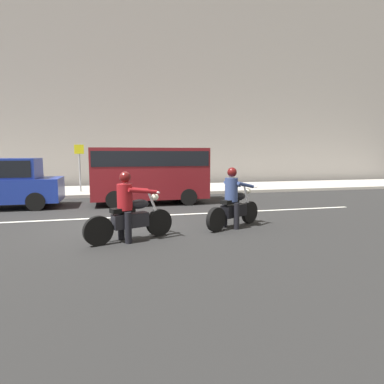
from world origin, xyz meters
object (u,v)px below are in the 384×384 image
(parked_van_maroon, at_px, (149,172))
(street_sign_post, at_px, (80,163))
(motorcycle_with_rider_denim_blue, at_px, (234,203))
(parked_hatchback_cobalt_blue, at_px, (3,183))
(motorcycle_with_rider_crimson, at_px, (130,212))

(parked_van_maroon, xyz_separation_m, street_sign_post, (-2.93, 3.68, 0.27))
(motorcycle_with_rider_denim_blue, height_order, street_sign_post, street_sign_post)
(motorcycle_with_rider_denim_blue, distance_m, street_sign_post, 9.68)
(motorcycle_with_rider_denim_blue, height_order, parked_hatchback_cobalt_blue, parked_hatchback_cobalt_blue)
(motorcycle_with_rider_crimson, xyz_separation_m, parked_van_maroon, (1.08, 5.49, 0.62))
(motorcycle_with_rider_crimson, height_order, parked_van_maroon, parked_van_maroon)
(motorcycle_with_rider_denim_blue, height_order, parked_van_maroon, parked_van_maroon)
(parked_hatchback_cobalt_blue, xyz_separation_m, street_sign_post, (2.30, 3.66, 0.60))
(motorcycle_with_rider_crimson, relative_size, parked_hatchback_cobalt_blue, 0.52)
(parked_hatchback_cobalt_blue, height_order, street_sign_post, street_sign_post)
(motorcycle_with_rider_crimson, bearing_deg, street_sign_post, 101.35)
(street_sign_post, bearing_deg, parked_van_maroon, -51.51)
(motorcycle_with_rider_denim_blue, bearing_deg, street_sign_post, 118.51)
(street_sign_post, bearing_deg, motorcycle_with_rider_crimson, -78.65)
(parked_van_maroon, bearing_deg, street_sign_post, 128.49)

